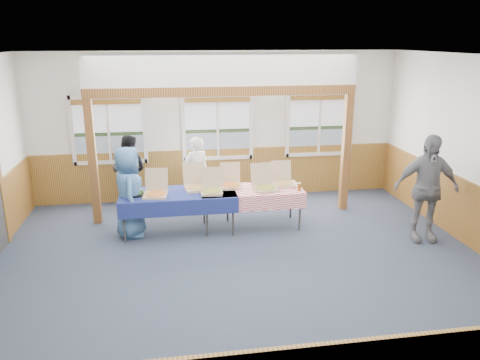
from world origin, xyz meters
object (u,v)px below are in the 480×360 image
Objects in this scene: person_grey at (426,188)px; table_left at (178,195)px; woman_black at (129,172)px; table_right at (251,192)px; woman_white at (196,173)px; man_blue at (129,192)px.

table_left is at bearing 175.27° from person_grey.
woman_black is 0.82× the size of person_grey.
person_grey is (4.25, -1.04, 0.25)m from table_left.
person_grey reaches higher than table_left.
woman_black reaches higher than table_right.
woman_black is at bearing 137.14° from table_left.
woman_white reaches higher than table_right.
table_right is at bearing 169.26° from person_grey.
table_right is 1.02× the size of person_grey.
man_blue is 5.21m from person_grey.
table_left is at bearing 176.78° from table_right.
woman_white is at bearing -177.75° from woman_black.
table_right is at bearing -94.27° from man_blue.
man_blue is 0.87× the size of person_grey.
man_blue is at bearing 24.79° from woman_white.
person_grey reaches higher than woman_white.
person_grey is at bearing 129.62° from woman_white.
table_left is 1.29m from woman_white.
woman_white is at bearing 85.48° from table_left.
woman_black is (-0.96, 1.50, 0.07)m from table_left.
person_grey is at bearing -22.98° from table_right.
person_grey is (5.11, -0.99, 0.13)m from man_blue.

